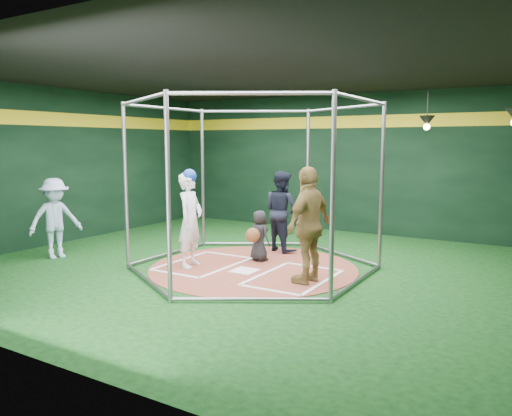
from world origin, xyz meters
The scene contains 12 objects.
room_shell centered at (0.00, 0.01, 1.75)m, with size 10.10×9.10×3.53m.
clay_disc centered at (0.00, 0.00, 0.01)m, with size 3.80×3.80×0.01m, color brown.
home_plate centered at (0.00, -0.30, 0.02)m, with size 0.43×0.43×0.01m, color white.
batter_box_left centered at (-0.95, -0.25, 0.02)m, with size 1.17×1.77×0.01m.
batter_box_right centered at (0.95, -0.25, 0.02)m, with size 1.17×1.77×0.01m.
batting_cage centered at (0.00, 0.00, 1.50)m, with size 4.05×4.67×3.00m.
pendant_lamp_near centered at (2.20, 3.60, 2.74)m, with size 0.34×0.34×0.90m.
batter_figure centered at (-1.04, -0.51, 0.91)m, with size 0.52×0.70×1.80m.
visitor_leopard centered at (1.28, -0.36, 0.96)m, with size 1.11×0.46×1.90m, color tan.
catcher_figure centered at (-0.18, 0.50, 0.51)m, with size 0.55×0.61×0.98m.
umpire centered at (-0.23, 1.54, 0.86)m, with size 0.82×0.64×1.69m, color black.
bystander_blue centered at (-3.79, -1.31, 0.80)m, with size 1.03×0.59×1.59m, color #A7C1DD.
Camera 1 is at (4.62, -7.63, 2.28)m, focal length 35.00 mm.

